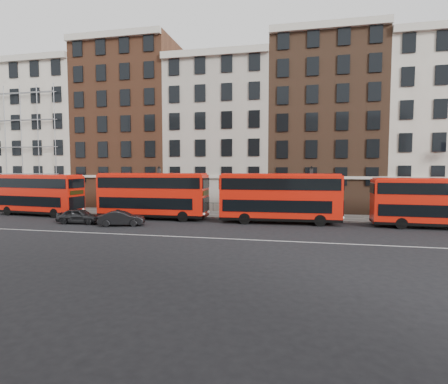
% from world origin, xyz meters
% --- Properties ---
extents(ground, '(120.00, 120.00, 0.00)m').
position_xyz_m(ground, '(0.00, 0.00, 0.00)').
color(ground, black).
rests_on(ground, ground).
extents(pavement, '(80.00, 5.00, 0.15)m').
position_xyz_m(pavement, '(0.00, 10.50, 0.07)').
color(pavement, slate).
rests_on(pavement, ground).
extents(kerb, '(80.00, 0.30, 0.16)m').
position_xyz_m(kerb, '(0.00, 8.00, 0.08)').
color(kerb, gray).
rests_on(kerb, ground).
extents(road_centre_line, '(70.00, 0.12, 0.01)m').
position_xyz_m(road_centre_line, '(0.00, -2.00, 0.01)').
color(road_centre_line, white).
rests_on(road_centre_line, ground).
extents(building_terrace, '(64.00, 11.95, 22.00)m').
position_xyz_m(building_terrace, '(-0.31, 17.88, 10.24)').
color(building_terrace, beige).
rests_on(building_terrace, ground).
extents(bus_a, '(11.02, 3.76, 4.54)m').
position_xyz_m(bus_a, '(-18.57, 6.22, 2.44)').
color(bus_a, red).
rests_on(bus_a, ground).
extents(bus_b, '(11.32, 2.83, 4.74)m').
position_xyz_m(bus_b, '(-4.81, 6.22, 2.54)').
color(bus_b, red).
rests_on(bus_b, ground).
extents(bus_c, '(11.40, 3.21, 4.75)m').
position_xyz_m(bus_c, '(8.10, 6.21, 2.55)').
color(bus_c, red).
rests_on(bus_c, ground).
extents(bus_d, '(10.54, 2.81, 4.40)m').
position_xyz_m(bus_d, '(21.57, 6.22, 2.36)').
color(bus_d, red).
rests_on(bus_d, ground).
extents(car_rear, '(4.29, 1.91, 1.43)m').
position_xyz_m(car_rear, '(-10.45, 2.08, 0.72)').
color(car_rear, '#232426').
rests_on(car_rear, ground).
extents(car_front, '(4.30, 2.53, 1.34)m').
position_xyz_m(car_front, '(-5.90, 1.73, 0.67)').
color(car_front, black).
rests_on(car_front, ground).
extents(lamp_post_left, '(0.44, 0.44, 5.33)m').
position_xyz_m(lamp_post_left, '(-5.05, 8.56, 3.08)').
color(lamp_post_left, black).
rests_on(lamp_post_left, pavement).
extents(lamp_post_right, '(0.44, 0.44, 5.33)m').
position_xyz_m(lamp_post_right, '(11.12, 8.93, 3.08)').
color(lamp_post_right, black).
rests_on(lamp_post_right, pavement).
extents(traffic_light, '(0.25, 0.45, 3.27)m').
position_xyz_m(traffic_light, '(23.07, 8.33, 2.45)').
color(traffic_light, black).
rests_on(traffic_light, pavement).
extents(iron_railings, '(6.60, 0.06, 1.00)m').
position_xyz_m(iron_railings, '(0.00, 12.70, 0.65)').
color(iron_railings, black).
rests_on(iron_railings, pavement).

